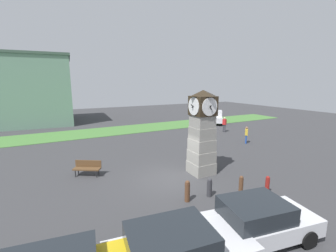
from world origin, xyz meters
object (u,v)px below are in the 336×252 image
object	(u,v)px
clock_tower	(202,133)
bollard_mid_row	(209,187)
bollard_end_row	(267,185)
pedestrian_by_cars	(224,124)
car_by_building	(259,220)
bollard_near_tower	(187,191)
car_near_tower	(177,250)
pedestrian_near_bench	(246,134)
bench	(87,167)
pickup_truck	(214,116)
bollard_far_row	(241,186)

from	to	relation	value
clock_tower	bollard_mid_row	size ratio (longest dim) A/B	5.45
bollard_end_row	pedestrian_by_cars	bearing A→B (deg)	56.91
bollard_mid_row	car_by_building	bearing A→B (deg)	-96.95
bollard_near_tower	car_near_tower	distance (m)	4.15
bollard_end_row	pedestrian_near_bench	xyz separation A→B (m)	(6.41, 7.48, 0.42)
bollard_mid_row	clock_tower	bearing A→B (deg)	62.14
bench	bollard_end_row	bearing A→B (deg)	-40.48
bollard_mid_row	pedestrian_near_bench	xyz separation A→B (m)	(9.20, 6.36, 0.42)
pickup_truck	bollard_end_row	bearing A→B (deg)	-121.43
clock_tower	bench	bearing A→B (deg)	155.41
bollard_near_tower	pedestrian_near_bench	xyz separation A→B (m)	(10.44, 6.27, 0.36)
bollard_mid_row	pedestrian_by_cars	xyz separation A→B (m)	(10.73, 11.06, 0.50)
bollard_near_tower	bench	world-z (taller)	bollard_near_tower
bench	pedestrian_by_cars	size ratio (longest dim) A/B	0.96
pickup_truck	pedestrian_by_cars	world-z (taller)	pickup_truck
bench	bollard_far_row	bearing A→B (deg)	-44.79
pedestrian_by_cars	clock_tower	bearing A→B (deg)	-137.86
bollard_end_row	pedestrian_near_bench	bearing A→B (deg)	49.40
bench	car_by_building	bearing A→B (deg)	-62.65
car_near_tower	car_by_building	world-z (taller)	car_by_building
bollard_far_row	pickup_truck	distance (m)	20.80
car_near_tower	pedestrian_near_bench	distance (m)	16.08
bollard_end_row	bench	size ratio (longest dim) A/B	0.56
car_near_tower	bench	bearing A→B (deg)	98.14
car_near_tower	pickup_truck	size ratio (longest dim) A/B	0.90
bollard_mid_row	pickup_truck	size ratio (longest dim) A/B	0.18
bollard_far_row	bollard_mid_row	bearing A→B (deg)	150.47
bench	pedestrian_near_bench	world-z (taller)	pedestrian_near_bench
bollard_near_tower	pedestrian_near_bench	world-z (taller)	pedestrian_near_bench
car_by_building	pedestrian_by_cars	world-z (taller)	pedestrian_by_cars
bollard_near_tower	pickup_truck	distance (m)	21.76
bollard_end_row	pedestrian_near_bench	world-z (taller)	pedestrian_near_bench
bollard_near_tower	bollard_far_row	xyz separation A→B (m)	(2.57, -0.85, 0.02)
bollard_mid_row	car_by_building	xyz separation A→B (m)	(-0.40, -3.31, 0.28)
bollard_end_row	car_by_building	bearing A→B (deg)	-145.61
bench	bollard_near_tower	bearing A→B (deg)	-55.44
car_near_tower	pickup_truck	world-z (taller)	pickup_truck
car_near_tower	clock_tower	bearing A→B (deg)	48.99
bollard_near_tower	pedestrian_near_bench	bearing A→B (deg)	30.99
bollard_near_tower	car_by_building	world-z (taller)	car_by_building
bollard_end_row	bench	bearing A→B (deg)	139.52
bollard_far_row	pedestrian_near_bench	distance (m)	10.61
bollard_end_row	car_by_building	size ratio (longest dim) A/B	0.22
clock_tower	bollard_mid_row	distance (m)	3.58
car_by_building	bollard_far_row	bearing A→B (deg)	55.72
bollard_mid_row	bench	xyz separation A→B (m)	(-4.95, 5.48, 0.05)
bollard_mid_row	bench	distance (m)	7.39
bollard_near_tower	car_near_tower	bearing A→B (deg)	-126.51
pickup_truck	pedestrian_by_cars	xyz separation A→B (m)	(-2.65, -5.15, 0.05)
pedestrian_by_cars	bollard_near_tower	bearing A→B (deg)	-137.49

